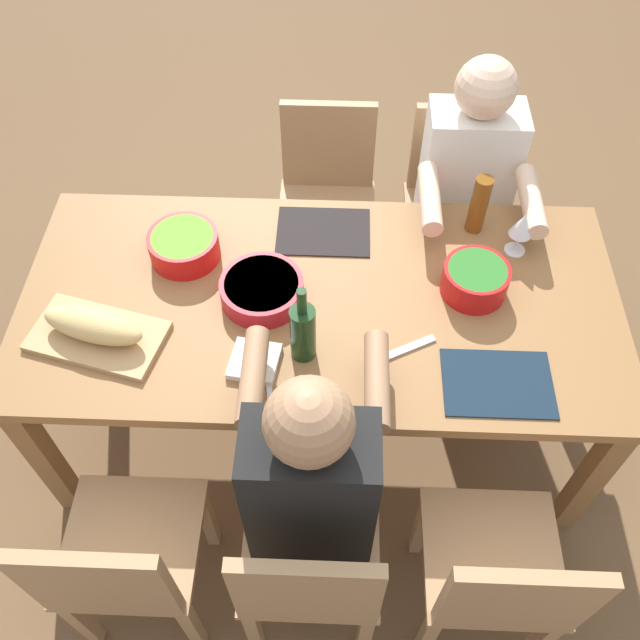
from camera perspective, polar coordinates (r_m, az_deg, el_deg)
ground_plane at (r=2.79m, az=0.00°, el=-7.85°), size 8.00×8.00×0.00m
dining_table at (r=2.24m, az=0.00°, el=0.47°), size 1.92×0.91×0.74m
chair_far_center at (r=2.90m, az=0.60°, el=10.57°), size 0.40×0.40×0.85m
chair_near_left at (r=2.11m, az=-16.21°, el=-19.11°), size 0.40×0.40×0.85m
chair_near_right at (r=2.09m, az=14.72°, el=-20.31°), size 0.40×0.40×0.85m
chair_near_center at (r=2.03m, az=-0.90°, el=-20.39°), size 0.40×0.40×0.85m
diner_near_center at (r=1.90m, az=-0.71°, el=-13.18°), size 0.41×0.53×1.20m
chair_far_right at (r=2.94m, az=11.13°, el=10.11°), size 0.40×0.40×0.85m
diner_far_right at (r=2.66m, az=12.17°, el=10.81°), size 0.41×0.53×1.20m
serving_bowl_salad at (r=2.30m, az=-11.32°, el=6.20°), size 0.23×0.23×0.09m
serving_bowl_greens at (r=2.21m, az=12.86°, el=3.41°), size 0.21×0.21×0.10m
serving_bowl_pasta at (r=2.15m, az=-4.89°, el=2.51°), size 0.27×0.27×0.07m
cutting_board at (r=2.18m, az=-18.10°, el=-1.28°), size 0.44×0.31×0.02m
bread_loaf at (r=2.14m, az=-18.46°, el=-0.42°), size 0.34×0.19×0.09m
wine_bottle at (r=1.96m, az=-1.45°, el=-0.95°), size 0.08×0.08×0.29m
beer_bottle at (r=2.37m, az=13.15°, el=9.38°), size 0.06×0.06×0.22m
wine_glass at (r=2.32m, az=16.56°, el=7.52°), size 0.08×0.08×0.17m
placemat_far_center at (r=2.37m, az=0.28°, el=7.41°), size 0.32×0.23×0.01m
placemat_near_right at (r=2.05m, az=14.63°, el=-5.14°), size 0.32×0.23×0.01m
fork_near_center at (r=2.00m, az=-4.34°, el=-4.66°), size 0.04×0.17×0.01m
carving_knife at (r=2.06m, az=6.80°, el=-2.58°), size 0.22×0.13×0.01m
napkin_stack at (r=2.03m, az=-5.50°, el=-3.45°), size 0.16×0.16×0.02m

